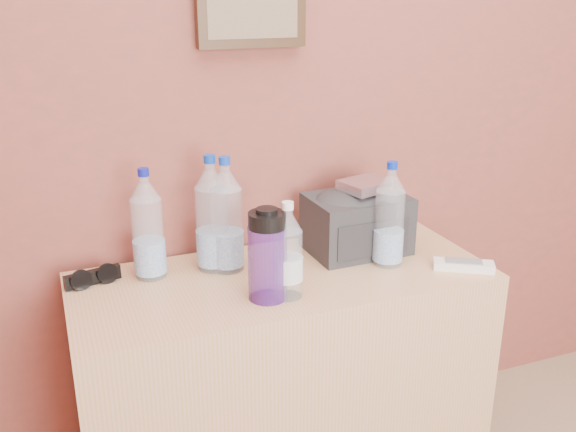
% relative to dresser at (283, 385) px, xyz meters
% --- Properties ---
extents(dresser, '(1.12, 0.47, 0.70)m').
position_rel_dresser_xyz_m(dresser, '(0.00, 0.00, 0.00)').
color(dresser, '#A87F45').
rests_on(dresser, ground).
extents(pet_large_a, '(0.09, 0.09, 0.32)m').
position_rel_dresser_xyz_m(pet_large_a, '(-0.16, 0.11, 0.49)').
color(pet_large_a, silver).
rests_on(pet_large_a, dresser).
extents(pet_large_b, '(0.08, 0.08, 0.30)m').
position_rel_dresser_xyz_m(pet_large_b, '(-0.33, 0.12, 0.48)').
color(pet_large_b, silver).
rests_on(pet_large_b, dresser).
extents(pet_large_c, '(0.09, 0.09, 0.32)m').
position_rel_dresser_xyz_m(pet_large_c, '(-0.13, 0.09, 0.49)').
color(pet_large_c, '#C8EBFC').
rests_on(pet_large_c, dresser).
extents(pet_large_d, '(0.08, 0.08, 0.29)m').
position_rel_dresser_xyz_m(pet_large_d, '(0.30, -0.04, 0.48)').
color(pet_large_d, '#ACC7DE').
rests_on(pet_large_d, dresser).
extents(pet_small, '(0.07, 0.07, 0.25)m').
position_rel_dresser_xyz_m(pet_small, '(-0.03, -0.12, 0.46)').
color(pet_small, silver).
rests_on(pet_small, dresser).
extents(nalgene_bottle, '(0.10, 0.10, 0.24)m').
position_rel_dresser_xyz_m(nalgene_bottle, '(-0.08, -0.11, 0.47)').
color(nalgene_bottle, '#572497').
rests_on(nalgene_bottle, dresser).
extents(sunglasses, '(0.16, 0.09, 0.04)m').
position_rel_dresser_xyz_m(sunglasses, '(-0.48, 0.13, 0.37)').
color(sunglasses, black).
rests_on(sunglasses, dresser).
extents(ac_remote, '(0.17, 0.13, 0.02)m').
position_rel_dresser_xyz_m(ac_remote, '(0.47, -0.15, 0.36)').
color(ac_remote, silver).
rests_on(ac_remote, dresser).
extents(toiletry_bag, '(0.28, 0.21, 0.19)m').
position_rel_dresser_xyz_m(toiletry_bag, '(0.26, 0.08, 0.44)').
color(toiletry_bag, black).
rests_on(toiletry_bag, dresser).
extents(foil_packet, '(0.16, 0.14, 0.03)m').
position_rel_dresser_xyz_m(foil_packet, '(0.28, 0.06, 0.55)').
color(foil_packet, silver).
rests_on(foil_packet, toiletry_bag).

